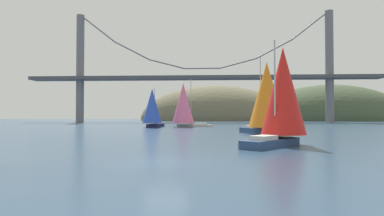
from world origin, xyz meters
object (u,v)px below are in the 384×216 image
sailboat_teal_sail (275,108)px  sailboat_pink_spinnaker (184,104)px  sailboat_orange_sail (266,97)px  sailboat_blue_spinnaker (152,107)px  sailboat_red_spinnaker (282,94)px

sailboat_teal_sail → sailboat_pink_spinnaker: (-20.83, -1.87, 0.79)m
sailboat_orange_sail → sailboat_pink_spinnaker: (-13.70, 26.89, -0.10)m
sailboat_blue_spinnaker → sailboat_pink_spinnaker: 7.56m
sailboat_red_spinnaker → sailboat_pink_spinnaker: (-12.41, 42.09, 0.54)m
sailboat_teal_sail → sailboat_pink_spinnaker: bearing=-174.9°
sailboat_teal_sail → sailboat_red_spinnaker: sailboat_red_spinnaker is taller
sailboat_teal_sail → sailboat_pink_spinnaker: sailboat_pink_spinnaker is taller
sailboat_red_spinnaker → sailboat_blue_spinnaker: (-18.87, 38.24, -0.24)m
sailboat_pink_spinnaker → sailboat_teal_sail: bearing=5.1°
sailboat_blue_spinnaker → sailboat_teal_sail: bearing=11.8°
sailboat_teal_sail → sailboat_pink_spinnaker: size_ratio=0.81×
sailboat_orange_sail → sailboat_red_spinnaker: (-1.29, -15.19, -0.65)m
sailboat_orange_sail → sailboat_red_spinnaker: 15.26m
sailboat_orange_sail → sailboat_blue_spinnaker: 30.63m
sailboat_orange_sail → sailboat_pink_spinnaker: bearing=117.0°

